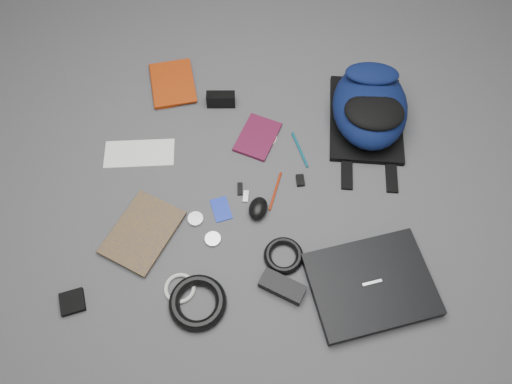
{
  "coord_description": "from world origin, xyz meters",
  "views": [
    {
      "loc": [
        0.04,
        -0.82,
        1.52
      ],
      "look_at": [
        0.0,
        0.0,
        0.02
      ],
      "focal_mm": 35.0,
      "sensor_mm": 36.0,
      "label": 1
    }
  ],
  "objects_px": {
    "backpack": "(370,106)",
    "textbook_red": "(152,87)",
    "compact_camera": "(221,99)",
    "pouch": "(72,302)",
    "laptop": "(371,284)",
    "power_brick": "(282,287)",
    "mouse": "(258,208)",
    "comic_book": "(119,221)",
    "dvd_case": "(258,137)"
  },
  "relations": [
    {
      "from": "backpack",
      "to": "dvd_case",
      "type": "bearing_deg",
      "value": -164.35
    },
    {
      "from": "comic_book",
      "to": "compact_camera",
      "type": "height_order",
      "value": "compact_camera"
    },
    {
      "from": "textbook_red",
      "to": "laptop",
      "type": "bearing_deg",
      "value": -57.53
    },
    {
      "from": "dvd_case",
      "to": "pouch",
      "type": "xyz_separation_m",
      "value": [
        -0.54,
        -0.65,
        0.0
      ]
    },
    {
      "from": "backpack",
      "to": "compact_camera",
      "type": "xyz_separation_m",
      "value": [
        -0.55,
        0.05,
        -0.06
      ]
    },
    {
      "from": "backpack",
      "to": "textbook_red",
      "type": "xyz_separation_m",
      "value": [
        -0.82,
        0.11,
        -0.07
      ]
    },
    {
      "from": "laptop",
      "to": "pouch",
      "type": "bearing_deg",
      "value": 169.18
    },
    {
      "from": "backpack",
      "to": "compact_camera",
      "type": "height_order",
      "value": "backpack"
    },
    {
      "from": "backpack",
      "to": "comic_book",
      "type": "bearing_deg",
      "value": -149.61
    },
    {
      "from": "mouse",
      "to": "dvd_case",
      "type": "bearing_deg",
      "value": 104.86
    },
    {
      "from": "comic_book",
      "to": "backpack",
      "type": "bearing_deg",
      "value": 53.18
    },
    {
      "from": "dvd_case",
      "to": "mouse",
      "type": "relative_size",
      "value": 2.03
    },
    {
      "from": "compact_camera",
      "to": "pouch",
      "type": "relative_size",
      "value": 1.48
    },
    {
      "from": "pouch",
      "to": "laptop",
      "type": "bearing_deg",
      "value": 6.24
    },
    {
      "from": "backpack",
      "to": "mouse",
      "type": "xyz_separation_m",
      "value": [
        -0.38,
        -0.4,
        -0.06
      ]
    },
    {
      "from": "backpack",
      "to": "dvd_case",
      "type": "relative_size",
      "value": 2.36
    },
    {
      "from": "power_brick",
      "to": "pouch",
      "type": "height_order",
      "value": "power_brick"
    },
    {
      "from": "mouse",
      "to": "backpack",
      "type": "bearing_deg",
      "value": 57.97
    },
    {
      "from": "backpack",
      "to": "comic_book",
      "type": "height_order",
      "value": "backpack"
    },
    {
      "from": "textbook_red",
      "to": "pouch",
      "type": "xyz_separation_m",
      "value": [
        -0.11,
        -0.86,
        -0.0
      ]
    },
    {
      "from": "compact_camera",
      "to": "mouse",
      "type": "distance_m",
      "value": 0.48
    },
    {
      "from": "compact_camera",
      "to": "backpack",
      "type": "bearing_deg",
      "value": -8.16
    },
    {
      "from": "backpack",
      "to": "pouch",
      "type": "xyz_separation_m",
      "value": [
        -0.94,
        -0.75,
        -0.08
      ]
    },
    {
      "from": "mouse",
      "to": "laptop",
      "type": "bearing_deg",
      "value": -22.24
    },
    {
      "from": "comic_book",
      "to": "pouch",
      "type": "relative_size",
      "value": 3.54
    },
    {
      "from": "backpack",
      "to": "laptop",
      "type": "height_order",
      "value": "backpack"
    },
    {
      "from": "backpack",
      "to": "comic_book",
      "type": "distance_m",
      "value": 0.97
    },
    {
      "from": "mouse",
      "to": "textbook_red",
      "type": "bearing_deg",
      "value": 142.28
    },
    {
      "from": "laptop",
      "to": "power_brick",
      "type": "height_order",
      "value": "laptop"
    },
    {
      "from": "dvd_case",
      "to": "compact_camera",
      "type": "distance_m",
      "value": 0.21
    },
    {
      "from": "dvd_case",
      "to": "mouse",
      "type": "xyz_separation_m",
      "value": [
        0.02,
        -0.3,
        0.02
      ]
    },
    {
      "from": "comic_book",
      "to": "dvd_case",
      "type": "xyz_separation_m",
      "value": [
        0.44,
        0.36,
        -0.0
      ]
    },
    {
      "from": "textbook_red",
      "to": "comic_book",
      "type": "relative_size",
      "value": 0.86
    },
    {
      "from": "laptop",
      "to": "mouse",
      "type": "bearing_deg",
      "value": 129.07
    },
    {
      "from": "comic_book",
      "to": "pouch",
      "type": "distance_m",
      "value": 0.3
    },
    {
      "from": "backpack",
      "to": "textbook_red",
      "type": "height_order",
      "value": "backpack"
    },
    {
      "from": "compact_camera",
      "to": "pouch",
      "type": "xyz_separation_m",
      "value": [
        -0.39,
        -0.79,
        -0.02
      ]
    },
    {
      "from": "textbook_red",
      "to": "power_brick",
      "type": "height_order",
      "value": "power_brick"
    },
    {
      "from": "dvd_case",
      "to": "pouch",
      "type": "distance_m",
      "value": 0.84
    },
    {
      "from": "comic_book",
      "to": "compact_camera",
      "type": "distance_m",
      "value": 0.59
    },
    {
      "from": "laptop",
      "to": "power_brick",
      "type": "xyz_separation_m",
      "value": [
        -0.28,
        -0.02,
        -0.0
      ]
    },
    {
      "from": "compact_camera",
      "to": "pouch",
      "type": "height_order",
      "value": "compact_camera"
    },
    {
      "from": "power_brick",
      "to": "pouch",
      "type": "bearing_deg",
      "value": -149.2
    },
    {
      "from": "power_brick",
      "to": "pouch",
      "type": "relative_size",
      "value": 1.95
    },
    {
      "from": "backpack",
      "to": "compact_camera",
      "type": "relative_size",
      "value": 3.89
    },
    {
      "from": "dvd_case",
      "to": "pouch",
      "type": "bearing_deg",
      "value": -109.97
    },
    {
      "from": "pouch",
      "to": "dvd_case",
      "type": "bearing_deg",
      "value": 50.2
    },
    {
      "from": "comic_book",
      "to": "pouch",
      "type": "bearing_deg",
      "value": -84.0
    },
    {
      "from": "laptop",
      "to": "textbook_red",
      "type": "distance_m",
      "value": 1.11
    },
    {
      "from": "dvd_case",
      "to": "comic_book",
      "type": "bearing_deg",
      "value": -120.83
    }
  ]
}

